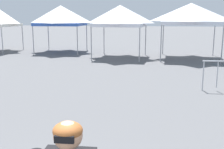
# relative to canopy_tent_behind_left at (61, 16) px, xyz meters

# --- Properties ---
(canopy_tent_behind_left) EXTENTS (3.36, 3.36, 3.29)m
(canopy_tent_behind_left) POSITION_rel_canopy_tent_behind_left_xyz_m (0.00, 0.00, 0.00)
(canopy_tent_behind_left) COLOR #9E9EA3
(canopy_tent_behind_left) RESTS_ON ground
(canopy_tent_behind_right) EXTENTS (3.19, 3.19, 3.22)m
(canopy_tent_behind_right) POSITION_rel_canopy_tent_behind_left_xyz_m (4.53, -1.96, -0.02)
(canopy_tent_behind_right) COLOR #9E9EA3
(canopy_tent_behind_right) RESTS_ON ground
(canopy_tent_right_of_center) EXTENTS (3.58, 3.58, 3.32)m
(canopy_tent_right_of_center) POSITION_rel_canopy_tent_behind_left_xyz_m (8.75, -1.67, 0.10)
(canopy_tent_right_of_center) COLOR #9E9EA3
(canopy_tent_right_of_center) RESTS_ON ground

